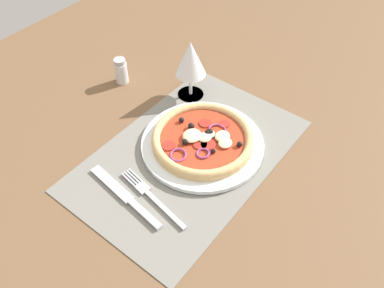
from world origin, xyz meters
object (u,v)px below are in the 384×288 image
(pizza, at_px, (203,139))
(fork, at_px, (150,195))
(pepper_shaker, at_px, (121,71))
(knife, at_px, (124,195))
(plate, at_px, (203,144))
(wine_glass, at_px, (190,60))

(pizza, bearing_deg, fork, -179.96)
(fork, xyz_separation_m, pepper_shaker, (0.22, 0.30, 0.03))
(pizza, height_order, fork, pizza)
(pepper_shaker, bearing_deg, knife, -134.63)
(plate, bearing_deg, pizza, -99.14)
(pepper_shaker, bearing_deg, plate, -100.67)
(wine_glass, xyz_separation_m, pepper_shaker, (-0.07, 0.17, -0.07))
(wine_glass, bearing_deg, pizza, -133.43)
(plate, relative_size, fork, 1.46)
(pizza, distance_m, knife, 0.20)
(pizza, relative_size, pepper_shaker, 3.23)
(pizza, relative_size, fork, 1.20)
(wine_glass, height_order, pepper_shaker, wine_glass)
(pizza, distance_m, wine_glass, 0.19)
(knife, distance_m, wine_glass, 0.35)
(wine_glass, bearing_deg, pepper_shaker, 111.25)
(fork, bearing_deg, knife, 48.35)
(plate, height_order, fork, plate)
(fork, bearing_deg, pizza, -80.56)
(plate, bearing_deg, knife, 169.23)
(wine_glass, relative_size, pepper_shaker, 2.22)
(plate, relative_size, wine_glass, 1.77)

